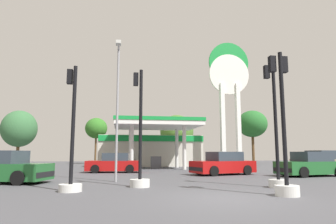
% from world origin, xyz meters
% --- Properties ---
extents(ground_plane, '(90.00, 90.00, 0.00)m').
position_xyz_m(ground_plane, '(0.00, 0.00, 0.00)').
color(ground_plane, '#47474C').
rests_on(ground_plane, ground).
extents(gas_station, '(10.86, 12.29, 4.38)m').
position_xyz_m(gas_station, '(-0.07, 23.42, 1.97)').
color(gas_station, beige).
rests_on(gas_station, ground).
extents(station_pole_sign, '(4.18, 0.56, 12.72)m').
position_xyz_m(station_pole_sign, '(7.54, 19.22, 8.13)').
color(station_pole_sign, white).
rests_on(station_pole_sign, ground).
extents(car_0, '(4.66, 2.54, 1.59)m').
position_xyz_m(car_0, '(11.51, 11.06, 0.72)').
color(car_0, black).
rests_on(car_0, ground).
extents(car_1, '(4.44, 2.82, 1.48)m').
position_xyz_m(car_1, '(3.37, 9.79, 0.67)').
color(car_1, black).
rests_on(car_1, ground).
extents(car_2, '(4.34, 2.34, 1.48)m').
position_xyz_m(car_2, '(8.25, 7.79, 0.67)').
color(car_2, black).
rests_on(car_2, ground).
extents(car_3, '(4.04, 2.07, 1.40)m').
position_xyz_m(car_3, '(-3.69, 13.26, 0.63)').
color(car_3, black).
rests_on(car_3, ground).
extents(car_4, '(4.51, 2.75, 1.51)m').
position_xyz_m(car_4, '(-8.70, 6.09, 0.68)').
color(car_4, black).
rests_on(car_4, ground).
extents(traffic_signal_0, '(0.82, 0.82, 4.97)m').
position_xyz_m(traffic_signal_0, '(-2.46, 3.50, 1.27)').
color(traffic_signal_0, silver).
rests_on(traffic_signal_0, ground).
extents(traffic_signal_1, '(0.82, 0.82, 4.70)m').
position_xyz_m(traffic_signal_1, '(-5.05, 2.39, 1.27)').
color(traffic_signal_1, silver).
rests_on(traffic_signal_1, ground).
extents(traffic_signal_2, '(0.80, 0.80, 5.25)m').
position_xyz_m(traffic_signal_2, '(3.11, 2.43, 1.39)').
color(traffic_signal_2, silver).
rests_on(traffic_signal_2, ground).
extents(traffic_signal_3, '(0.77, 0.77, 4.86)m').
position_xyz_m(traffic_signal_3, '(2.15, 0.15, 1.57)').
color(traffic_signal_3, silver).
rests_on(traffic_signal_3, ground).
extents(tree_0, '(4.30, 4.30, 6.73)m').
position_xyz_m(tree_0, '(-15.90, 30.71, 4.43)').
color(tree_0, brown).
rests_on(tree_0, ground).
extents(tree_1, '(2.89, 2.89, 6.06)m').
position_xyz_m(tree_1, '(-6.52, 31.51, 4.66)').
color(tree_1, brown).
rests_on(tree_1, ground).
extents(tree_2, '(4.42, 4.42, 6.46)m').
position_xyz_m(tree_2, '(4.10, 29.98, 4.22)').
color(tree_2, brown).
rests_on(tree_2, ground).
extents(tree_3, '(4.13, 4.13, 7.32)m').
position_xyz_m(tree_3, '(14.86, 30.09, 5.43)').
color(tree_3, brown).
rests_on(tree_3, ground).
extents(corner_streetlamp, '(0.24, 1.48, 6.78)m').
position_xyz_m(corner_streetlamp, '(-3.46, 5.76, 4.09)').
color(corner_streetlamp, gray).
rests_on(corner_streetlamp, ground).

